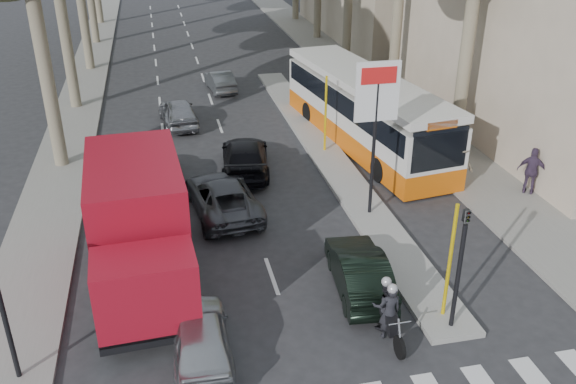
% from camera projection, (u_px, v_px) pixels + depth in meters
% --- Properties ---
extents(ground, '(120.00, 120.00, 0.00)m').
position_uv_depth(ground, '(317.00, 312.00, 16.86)').
color(ground, '#28282B').
rests_on(ground, ground).
extents(sidewalk_right, '(3.20, 70.00, 0.12)m').
position_uv_depth(sidewalk_right, '(346.00, 66.00, 40.39)').
color(sidewalk_right, gray).
rests_on(sidewalk_right, ground).
extents(median_left, '(2.40, 64.00, 0.12)m').
position_uv_depth(median_left, '(89.00, 69.00, 39.82)').
color(median_left, gray).
rests_on(median_left, ground).
extents(traffic_island, '(1.50, 26.00, 0.16)m').
position_uv_depth(traffic_island, '(324.00, 151.00, 27.09)').
color(traffic_island, gray).
rests_on(traffic_island, ground).
extents(billboard, '(1.50, 12.10, 5.60)m').
position_uv_depth(billboard, '(376.00, 118.00, 20.23)').
color(billboard, yellow).
rests_on(billboard, ground).
extents(traffic_light_island, '(0.16, 0.41, 3.60)m').
position_uv_depth(traffic_light_island, '(462.00, 250.00, 15.07)').
color(traffic_light_island, black).
rests_on(traffic_light_island, ground).
extents(silver_hatchback, '(1.51, 3.66, 1.24)m').
position_uv_depth(silver_hatchback, '(201.00, 337.00, 14.96)').
color(silver_hatchback, '#AAAEB2').
rests_on(silver_hatchback, ground).
extents(dark_hatchback, '(1.71, 4.01, 1.28)m').
position_uv_depth(dark_hatchback, '(359.00, 270.00, 17.55)').
color(dark_hatchback, black).
rests_on(dark_hatchback, ground).
extents(queue_car_a, '(2.63, 4.85, 1.29)m').
position_uv_depth(queue_car_a, '(223.00, 196.00, 21.83)').
color(queue_car_a, '#46484D').
rests_on(queue_car_a, ground).
extents(queue_car_b, '(2.51, 4.86, 1.35)m').
position_uv_depth(queue_car_b, '(245.00, 157.00, 25.00)').
color(queue_car_b, black).
rests_on(queue_car_b, ground).
extents(queue_car_c, '(2.00, 4.09, 1.34)m').
position_uv_depth(queue_car_c, '(178.00, 112.00, 30.08)').
color(queue_car_c, gray).
rests_on(queue_car_c, ground).
extents(queue_car_d, '(1.60, 3.65, 1.17)m').
position_uv_depth(queue_car_d, '(220.00, 81.00, 35.40)').
color(queue_car_d, '#4C4F53').
rests_on(queue_car_d, ground).
extents(queue_car_e, '(2.00, 4.15, 1.16)m').
position_uv_depth(queue_car_e, '(159.00, 169.00, 24.16)').
color(queue_car_e, black).
rests_on(queue_car_e, ground).
extents(red_truck, '(2.92, 6.92, 3.62)m').
position_uv_depth(red_truck, '(139.00, 226.00, 17.30)').
color(red_truck, black).
rests_on(red_truck, ground).
extents(city_bus, '(4.28, 12.40, 3.20)m').
position_uv_depth(city_bus, '(364.00, 109.00, 27.41)').
color(city_bus, '#DC5E0C').
rests_on(city_bus, ground).
extents(motorcycle, '(0.73, 2.01, 1.71)m').
position_uv_depth(motorcycle, '(387.00, 310.00, 15.68)').
color(motorcycle, black).
rests_on(motorcycle, ground).
extents(pedestrian_near, '(1.17, 1.09, 1.84)m').
position_uv_depth(pedestrian_near, '(532.00, 171.00, 22.85)').
color(pedestrian_near, '#44334D').
rests_on(pedestrian_near, sidewalk_right).
extents(pedestrian_far, '(1.25, 0.57, 1.91)m').
position_uv_depth(pedestrian_far, '(459.00, 166.00, 23.18)').
color(pedestrian_far, '#685F4E').
rests_on(pedestrian_far, sidewalk_right).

